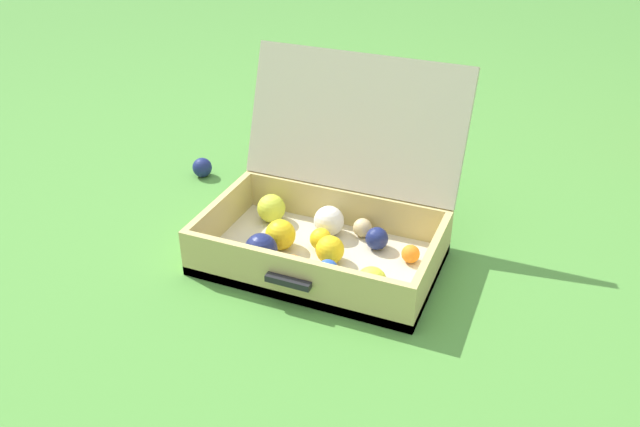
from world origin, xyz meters
TOP-DOWN VIEW (x-y plane):
  - ground_plane at (0.00, 0.00)m, footprint 16.00×16.00m
  - open_suitcase at (0.02, 0.04)m, footprint 0.59×0.51m
  - stray_ball_on_grass at (-0.50, 0.28)m, footprint 0.06×0.06m

SIDE VIEW (x-z plane):
  - ground_plane at x=0.00m, z-range 0.00..0.00m
  - stray_ball_on_grass at x=-0.50m, z-range 0.00..0.06m
  - open_suitcase at x=0.02m, z-range -0.13..0.33m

